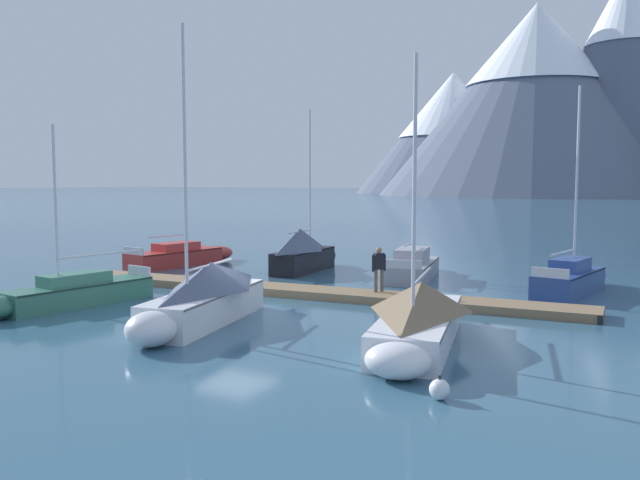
{
  "coord_description": "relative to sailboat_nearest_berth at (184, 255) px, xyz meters",
  "views": [
    {
      "loc": [
        13.39,
        -17.81,
        4.46
      ],
      "look_at": [
        0.0,
        6.0,
        2.0
      ],
      "focal_mm": 37.03,
      "sensor_mm": 36.0,
      "label": 1
    }
  ],
  "objects": [
    {
      "name": "sailboat_end_of_dock",
      "position": [
        19.39,
        1.01,
        0.06
      ],
      "size": [
        2.3,
        6.11,
        8.16
      ],
      "color": "navy",
      "rests_on": "ground"
    },
    {
      "name": "mountain_central_massif",
      "position": [
        -20.05,
        186.05,
        30.17
      ],
      "size": [
        95.38,
        95.38,
        58.78
      ],
      "color": "slate",
      "rests_on": "ground"
    },
    {
      "name": "dock",
      "position": [
        9.94,
        -4.91,
        -0.38
      ],
      "size": [
        22.37,
        3.42,
        0.3
      ],
      "color": "#846B4C",
      "rests_on": "ground"
    },
    {
      "name": "sailboat_mid_dock_port",
      "position": [
        6.84,
        1.03,
        0.5
      ],
      "size": [
        1.93,
        5.6,
        7.96
      ],
      "color": "black",
      "rests_on": "ground"
    },
    {
      "name": "mooring_buoy_channel_marker",
      "position": [
        19.03,
        -14.1,
        -0.31
      ],
      "size": [
        0.43,
        0.43,
        0.51
      ],
      "color": "white",
      "rests_on": "ground"
    },
    {
      "name": "sailboat_second_berth",
      "position": [
        4.31,
        -11.11,
        -0.03
      ],
      "size": [
        2.1,
        6.72,
        6.38
      ],
      "color": "#336B56",
      "rests_on": "ground"
    },
    {
      "name": "sailboat_nearest_berth",
      "position": [
        0.0,
        0.0,
        0.0
      ],
      "size": [
        2.46,
        6.84,
        8.19
      ],
      "color": "#B2332D",
      "rests_on": "ground"
    },
    {
      "name": "sailboat_mid_dock_starboard",
      "position": [
        10.21,
        -10.84,
        0.37
      ],
      "size": [
        3.03,
        7.04,
        8.96
      ],
      "color": "silver",
      "rests_on": "ground"
    },
    {
      "name": "sailboat_far_berth",
      "position": [
        12.26,
        1.82,
        0.02
      ],
      "size": [
        2.99,
        6.52,
        8.86
      ],
      "color": "#93939E",
      "rests_on": "ground"
    },
    {
      "name": "person_on_dock",
      "position": [
        13.26,
        -4.31,
        0.73
      ],
      "size": [
        0.4,
        0.49,
        1.69
      ],
      "color": "brown",
      "rests_on": "dock"
    },
    {
      "name": "sailboat_outer_slip",
      "position": [
        17.02,
        -10.04,
        0.26
      ],
      "size": [
        3.3,
        7.31,
        7.6
      ],
      "color": "white",
      "rests_on": "ground"
    },
    {
      "name": "mountain_west_summit",
      "position": [
        -51.96,
        203.94,
        22.38
      ],
      "size": [
        68.63,
        68.63,
        42.94
      ],
      "color": "slate",
      "rests_on": "ground"
    },
    {
      "name": "mountain_shoulder_ridge",
      "position": [
        4.7,
        193.2,
        34.88
      ],
      "size": [
        66.31,
        66.31,
        68.82
      ],
      "color": "#4C566B",
      "rests_on": "ground"
    },
    {
      "name": "ground_plane",
      "position": [
        9.94,
        -8.91,
        -0.53
      ],
      "size": [
        700.0,
        700.0,
        0.0
      ],
      "primitive_type": "plane",
      "color": "#335B75"
    }
  ]
}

